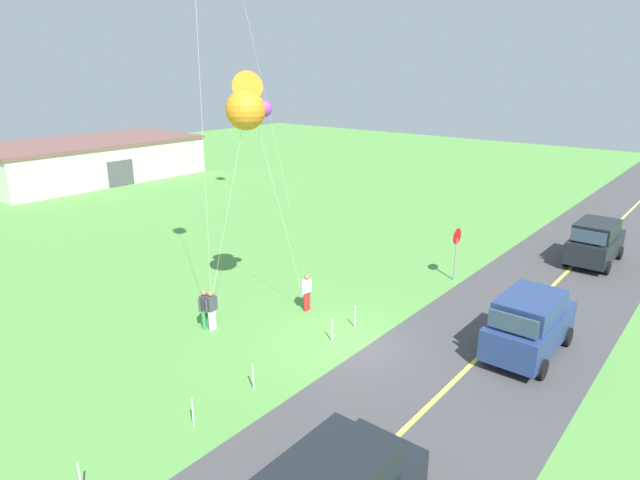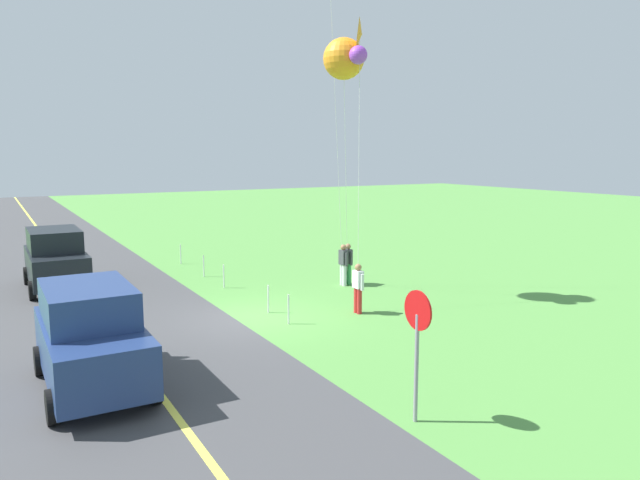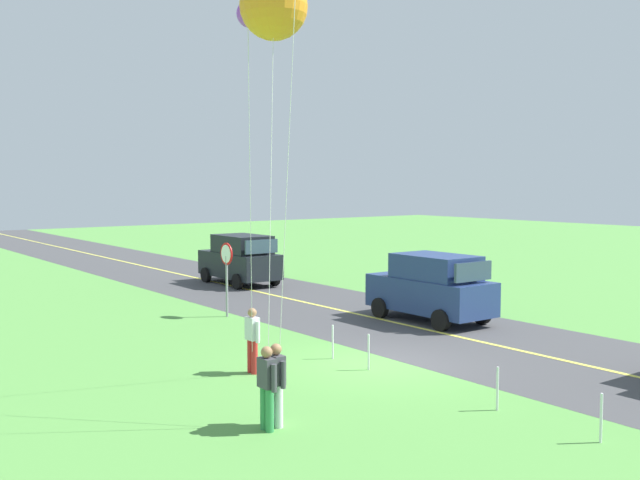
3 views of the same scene
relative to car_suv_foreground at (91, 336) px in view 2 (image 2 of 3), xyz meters
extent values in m
cube|color=#549342|center=(-3.36, 5.16, -1.20)|extent=(120.00, 120.00, 0.10)
cube|color=#424244|center=(-3.36, 1.16, -1.15)|extent=(120.00, 7.00, 0.00)
cube|color=#E5E04C|center=(-3.36, 1.16, -1.15)|extent=(120.00, 0.16, 0.00)
cube|color=navy|center=(0.08, 0.00, -0.26)|extent=(4.40, 1.90, 1.10)
cube|color=navy|center=(-0.17, 0.00, 0.69)|extent=(2.73, 1.75, 0.80)
cube|color=#334756|center=(0.91, 0.00, 0.69)|extent=(0.10, 1.62, 0.64)
cube|color=#334756|center=(-1.79, 0.00, 0.69)|extent=(0.10, 1.62, 0.60)
cylinder|color=black|center=(1.51, 0.95, -0.81)|extent=(0.68, 0.22, 0.68)
cylinder|color=black|center=(1.51, -0.95, -0.81)|extent=(0.68, 0.22, 0.68)
cylinder|color=black|center=(-1.35, 0.95, -0.81)|extent=(0.68, 0.22, 0.68)
cylinder|color=black|center=(-1.35, -0.95, -0.81)|extent=(0.68, 0.22, 0.68)
cube|color=black|center=(-10.61, 0.37, -0.26)|extent=(4.40, 1.90, 1.10)
cube|color=black|center=(-10.86, 0.37, 0.69)|extent=(2.73, 1.75, 0.80)
cube|color=#334756|center=(-9.77, 0.37, 0.69)|extent=(0.10, 1.62, 0.64)
cube|color=#334756|center=(-12.48, 0.37, 0.69)|extent=(0.10, 1.62, 0.60)
cylinder|color=black|center=(-9.18, 1.32, -0.81)|extent=(0.68, 0.22, 0.68)
cylinder|color=black|center=(-9.18, -0.58, -0.81)|extent=(0.68, 0.22, 0.68)
cylinder|color=black|center=(-12.04, 1.32, -0.81)|extent=(0.68, 0.22, 0.68)
cylinder|color=black|center=(-12.04, -0.58, -0.81)|extent=(0.68, 0.22, 0.68)
cylinder|color=gray|center=(4.79, 5.06, -0.10)|extent=(0.08, 0.08, 2.10)
cylinder|color=red|center=(4.79, 5.06, 1.02)|extent=(0.76, 0.04, 0.76)
cylinder|color=white|center=(4.79, 5.08, 1.02)|extent=(0.62, 0.01, 0.62)
cylinder|color=#338C4C|center=(-5.98, 10.28, -0.74)|extent=(0.16, 0.16, 0.82)
cylinder|color=#338C4C|center=(-5.80, 10.28, -0.74)|extent=(0.16, 0.16, 0.82)
cube|color=#3F3F47|center=(-5.89, 10.28, -0.05)|extent=(0.36, 0.22, 0.56)
cylinder|color=#3F3F47|center=(-6.13, 10.28, -0.10)|extent=(0.10, 0.10, 0.52)
cylinder|color=#3F3F47|center=(-5.65, 10.28, -0.10)|extent=(0.10, 0.10, 0.52)
sphere|color=#9E704C|center=(-5.89, 10.28, 0.34)|extent=(0.22, 0.22, 0.22)
cylinder|color=red|center=(-2.27, 8.32, -0.74)|extent=(0.16, 0.16, 0.82)
cylinder|color=red|center=(-2.09, 8.32, -0.74)|extent=(0.16, 0.16, 0.82)
cube|color=silver|center=(-2.18, 8.32, -0.05)|extent=(0.36, 0.22, 0.56)
cylinder|color=silver|center=(-2.42, 8.32, -0.10)|extent=(0.10, 0.10, 0.52)
cylinder|color=silver|center=(-1.94, 8.32, -0.10)|extent=(0.10, 0.10, 0.52)
sphere|color=#9E704C|center=(-2.18, 8.32, 0.34)|extent=(0.22, 0.22, 0.22)
cylinder|color=silver|center=(-5.88, 10.01, -0.74)|extent=(0.16, 0.16, 0.82)
cylinder|color=silver|center=(-5.70, 10.01, -0.74)|extent=(0.16, 0.16, 0.82)
cube|color=#3F3F47|center=(-5.79, 10.01, -0.05)|extent=(0.36, 0.22, 0.56)
cylinder|color=#3F3F47|center=(-6.03, 10.01, -0.10)|extent=(0.10, 0.10, 0.52)
cylinder|color=#3F3F47|center=(-5.55, 10.01, -0.10)|extent=(0.10, 0.10, 0.52)
sphere|color=#9E704C|center=(-5.79, 10.01, 0.34)|extent=(0.22, 0.22, 0.22)
cylinder|color=silver|center=(-5.16, 9.71, 2.96)|extent=(1.47, 1.17, 8.22)
sphere|color=orange|center=(-4.43, 9.13, 7.07)|extent=(1.40, 1.40, 1.40)
sphere|color=purple|center=(-3.53, 9.13, 7.07)|extent=(0.60, 0.60, 0.60)
cylinder|color=silver|center=(-3.08, 8.90, 3.34)|extent=(1.83, 1.18, 8.99)
cone|color=orange|center=(-3.98, 9.48, 7.83)|extent=(1.08, 0.83, 1.11)
cylinder|color=silver|center=(-5.96, 9.63, 7.38)|extent=(0.35, 0.77, 17.07)
cylinder|color=silver|center=(-13.28, 5.86, -0.70)|extent=(0.05, 0.05, 0.90)
cylinder|color=silver|center=(-10.00, 5.86, -0.70)|extent=(0.05, 0.05, 0.90)
cylinder|color=silver|center=(-7.66, 5.86, -0.70)|extent=(0.05, 0.05, 0.90)
cylinder|color=silver|center=(-3.63, 5.86, -0.70)|extent=(0.05, 0.05, 0.90)
cylinder|color=silver|center=(-2.19, 5.86, -0.70)|extent=(0.05, 0.05, 0.90)
camera|label=1|loc=(-17.74, -5.00, 8.44)|focal=30.21mm
camera|label=2|loc=(13.12, -1.75, 3.91)|focal=33.12mm
camera|label=3|loc=(-17.30, 17.58, 3.50)|focal=41.53mm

